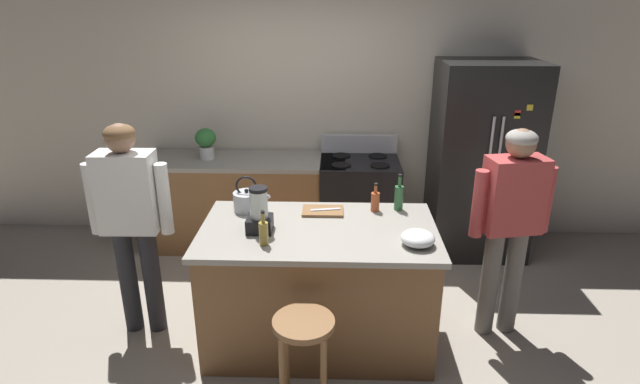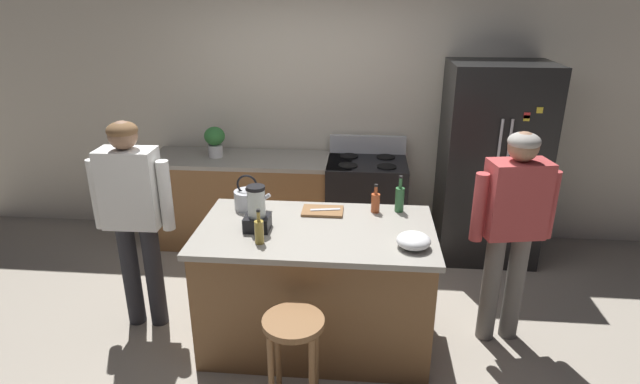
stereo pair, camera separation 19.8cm
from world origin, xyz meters
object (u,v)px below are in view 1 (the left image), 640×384
object	(u,v)px
kitchen_island	(319,285)
bottle_cooking_sauce	(375,201)
blender_appliance	(259,213)
potted_plant	(206,141)
tea_kettle	(247,200)
cutting_board	(323,211)
bar_stool	(304,342)
chef_knife	(326,209)
refrigerator	(481,161)
person_by_island_left	(130,212)
mixing_bowl	(418,238)
stove_range	(359,203)
person_by_sink_right	(511,215)
bottle_vinegar	(264,232)
bottle_olive_oil	(399,197)

from	to	relation	value
kitchen_island	bottle_cooking_sauce	size ratio (longest dim) A/B	7.53
blender_appliance	potted_plant	bearing A→B (deg)	114.98
bottle_cooking_sauce	tea_kettle	size ratio (longest dim) A/B	0.78
blender_appliance	bottle_cooking_sauce	world-z (taller)	blender_appliance
bottle_cooking_sauce	cutting_board	distance (m)	0.39
bar_stool	chef_knife	distance (m)	1.09
refrigerator	potted_plant	xyz separation A→B (m)	(-2.64, 0.05, 0.15)
person_by_island_left	mixing_bowl	xyz separation A→B (m)	(1.97, -0.32, -0.02)
chef_knife	blender_appliance	bearing A→B (deg)	-152.96
mixing_bowl	stove_range	bearing A→B (deg)	99.57
mixing_bowl	cutting_board	world-z (taller)	mixing_bowl
potted_plant	cutting_board	world-z (taller)	potted_plant
bar_stool	person_by_sink_right	bearing A→B (deg)	32.23
blender_appliance	mixing_bowl	size ratio (longest dim) A/B	1.44
bottle_vinegar	cutting_board	world-z (taller)	bottle_vinegar
tea_kettle	potted_plant	bearing A→B (deg)	115.77
kitchen_island	cutting_board	bearing A→B (deg)	85.52
blender_appliance	bottle_cooking_sauce	bearing A→B (deg)	24.94
person_by_sink_right	bottle_cooking_sauce	xyz separation A→B (m)	(-0.94, 0.17, 0.03)
stove_range	potted_plant	xyz separation A→B (m)	(-1.49, 0.03, 0.62)
person_by_sink_right	bottle_olive_oil	world-z (taller)	person_by_sink_right
person_by_sink_right	mixing_bowl	size ratio (longest dim) A/B	7.24
kitchen_island	person_by_island_left	world-z (taller)	person_by_island_left
person_by_island_left	chef_knife	bearing A→B (deg)	7.75
person_by_island_left	tea_kettle	size ratio (longest dim) A/B	5.84
kitchen_island	mixing_bowl	size ratio (longest dim) A/B	7.46
bottle_olive_oil	tea_kettle	xyz separation A→B (m)	(-1.12, -0.05, -0.02)
mixing_bowl	bottle_olive_oil	bearing A→B (deg)	95.80
person_by_island_left	bar_stool	size ratio (longest dim) A/B	2.38
refrigerator	blender_appliance	distance (m)	2.45
mixing_bowl	chef_knife	bearing A→B (deg)	139.79
stove_range	tea_kettle	xyz separation A→B (m)	(-0.88, -1.23, 0.52)
chef_knife	potted_plant	bearing A→B (deg)	122.89
stove_range	bottle_cooking_sauce	xyz separation A→B (m)	(0.06, -1.21, 0.52)
potted_plant	blender_appliance	xyz separation A→B (m)	(0.75, -1.60, -0.04)
refrigerator	person_by_island_left	xyz separation A→B (m)	(-2.82, -1.41, 0.04)
stove_range	cutting_board	size ratio (longest dim) A/B	3.62
stove_range	bottle_cooking_sauce	world-z (taller)	bottle_cooking_sauce
potted_plant	bottle_cooking_sauce	size ratio (longest dim) A/B	1.39
bottle_vinegar	mixing_bowl	size ratio (longest dim) A/B	1.08
blender_appliance	cutting_board	xyz separation A→B (m)	(0.42, 0.33, -0.12)
tea_kettle	person_by_island_left	bearing A→B (deg)	-165.31
bar_stool	cutting_board	distance (m)	1.09
blender_appliance	bottle_olive_oil	xyz separation A→B (m)	(0.98, 0.40, -0.03)
mixing_bowl	chef_knife	distance (m)	0.78
person_by_island_left	blender_appliance	world-z (taller)	person_by_island_left
refrigerator	blender_appliance	world-z (taller)	refrigerator
cutting_board	chef_knife	xyz separation A→B (m)	(0.02, 0.00, 0.01)
person_by_island_left	mixing_bowl	bearing A→B (deg)	-9.20
tea_kettle	chef_knife	world-z (taller)	tea_kettle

